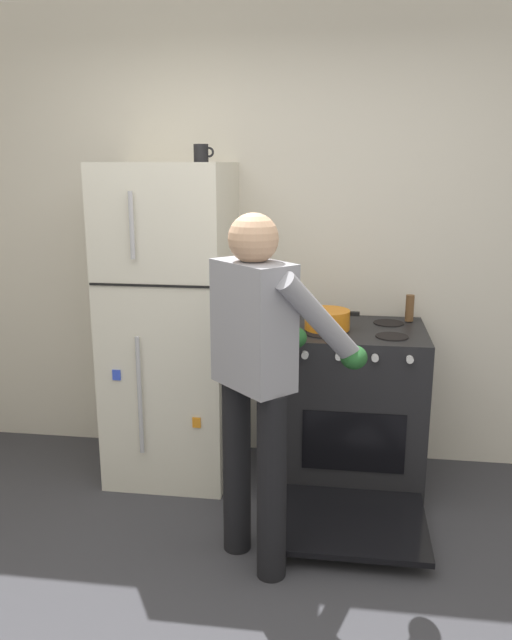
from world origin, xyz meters
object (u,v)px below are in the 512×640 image
at_px(refrigerator, 172,324).
at_px(stove_range, 353,409).
at_px(red_pot, 327,319).
at_px(pepper_mill, 410,308).
at_px(person_cook, 261,363).
at_px(coffee_mug, 201,153).

xyz_separation_m(refrigerator, stove_range, (1.05, -0.02, -0.45)).
relative_size(red_pot, pepper_mill, 2.29).
bearing_deg(red_pot, pepper_mill, 28.52).
xyz_separation_m(refrigerator, person_cook, (0.62, -0.83, 0.06)).
bearing_deg(person_cook, red_pot, 71.35).
bearing_deg(person_cook, pepper_mill, 54.86).
distance_m(stove_range, coffee_mug, 1.65).
bearing_deg(refrigerator, stove_range, -0.97).
xyz_separation_m(stove_range, coffee_mug, (-0.86, 0.07, 1.40)).
xyz_separation_m(stove_range, red_pot, (-0.16, -0.03, 0.52)).
distance_m(refrigerator, coffee_mug, 0.96).
distance_m(refrigerator, pepper_mill, 1.36).
relative_size(stove_range, pepper_mill, 8.11).
height_order(stove_range, red_pot, red_pot).
relative_size(refrigerator, stove_range, 1.47).
relative_size(refrigerator, person_cook, 1.12).
bearing_deg(stove_range, person_cook, -117.57).
bearing_deg(red_pot, person_cook, -108.65).
bearing_deg(red_pot, stove_range, 11.34).
bearing_deg(refrigerator, person_cook, -52.90).
bearing_deg(person_cook, stove_range, 62.43).
height_order(stove_range, pepper_mill, pepper_mill).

